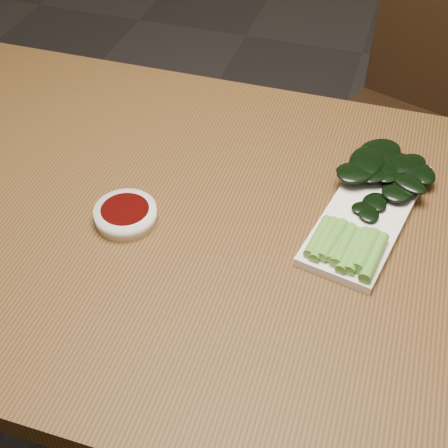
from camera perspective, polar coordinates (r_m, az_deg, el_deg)
table at (r=1.02m, az=1.96°, el=-3.06°), size 1.40×0.80×0.75m
chair_far at (r=1.74m, az=17.40°, el=9.33°), size 0.53×0.53×0.89m
sauce_bowl at (r=0.98m, az=-8.98°, el=0.87°), size 0.10×0.10×0.03m
serving_plate at (r=1.01m, az=12.97°, el=1.02°), size 0.18×0.32×0.01m
gai_lan at (r=1.02m, az=13.86°, el=3.03°), size 0.18×0.34×0.03m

